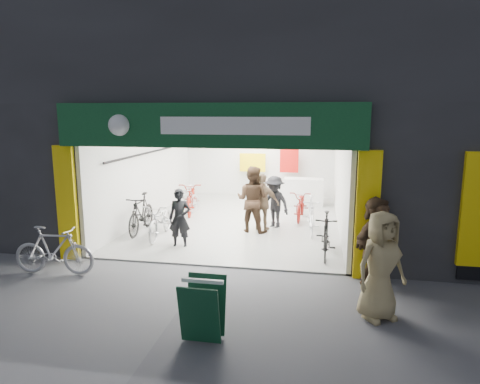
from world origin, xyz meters
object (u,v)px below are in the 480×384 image
(parked_bike, at_px, (54,250))
(pedestrian_near, at_px, (381,266))
(bike_right_front, at_px, (326,235))
(bike_left_front, at_px, (161,220))
(sandwich_board, at_px, (203,308))

(parked_bike, relative_size, pedestrian_near, 0.95)
(parked_bike, height_order, pedestrian_near, pedestrian_near)
(bike_right_front, xyz_separation_m, parked_bike, (-5.54, -2.16, 0.01))
(pedestrian_near, bearing_deg, bike_right_front, 73.76)
(bike_left_front, xyz_separation_m, parked_bike, (-1.24, -2.87, 0.03))
(bike_left_front, distance_m, bike_right_front, 4.36)
(bike_left_front, bearing_deg, bike_right_front, -13.08)
(pedestrian_near, bearing_deg, bike_left_front, 112.87)
(bike_right_front, relative_size, pedestrian_near, 0.94)
(bike_left_front, xyz_separation_m, pedestrian_near, (5.10, -3.67, 0.41))
(sandwich_board, bearing_deg, bike_right_front, 66.83)
(bike_left_front, xyz_separation_m, bike_right_front, (4.30, -0.72, 0.02))
(sandwich_board, bearing_deg, bike_left_front, 117.65)
(parked_bike, distance_m, sandwich_board, 4.21)
(bike_right_front, relative_size, parked_bike, 0.99)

